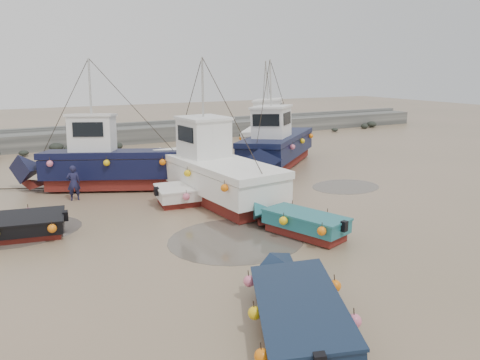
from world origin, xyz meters
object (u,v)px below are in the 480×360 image
object	(u,v)px
dinghy_2	(297,219)
cabin_boat_1	(209,169)
dinghy_1	(299,304)
dinghy_5	(202,190)
cabin_boat_0	(99,161)
dinghy_4	(2,225)
cabin_boat_3	(270,132)
cabin_boat_2	(275,145)
person	(75,200)

from	to	relation	value
dinghy_2	cabin_boat_1	xyz separation A→B (m)	(-0.71, 5.96, 0.75)
dinghy_1	cabin_boat_1	xyz separation A→B (m)	(2.79, 11.01, 0.78)
dinghy_5	cabin_boat_0	distance (m)	5.78
dinghy_1	cabin_boat_0	world-z (taller)	cabin_boat_0
dinghy_5	dinghy_4	bearing A→B (deg)	-77.14
dinghy_1	cabin_boat_3	distance (m)	23.15
dinghy_1	cabin_boat_3	bearing A→B (deg)	84.78
dinghy_5	cabin_boat_2	bearing A→B (deg)	130.87
dinghy_2	dinghy_5	distance (m)	5.47
person	cabin_boat_1	bearing A→B (deg)	161.00
cabin_boat_2	cabin_boat_3	bearing A→B (deg)	-69.87
cabin_boat_0	dinghy_4	bearing A→B (deg)	165.66
dinghy_1	dinghy_2	size ratio (longest dim) A/B	1.21
cabin_boat_0	person	distance (m)	2.54
dinghy_1	dinghy_4	bearing A→B (deg)	147.01
dinghy_2	cabin_boat_1	world-z (taller)	cabin_boat_1
cabin_boat_3	cabin_boat_0	bearing A→B (deg)	-118.45
dinghy_4	cabin_boat_0	bearing A→B (deg)	-28.35
cabin_boat_2	cabin_boat_3	world-z (taller)	same
dinghy_4	cabin_boat_3	distance (m)	20.49
dinghy_2	cabin_boat_2	xyz separation A→B (m)	(5.52, 10.15, 0.76)
dinghy_1	cabin_boat_2	distance (m)	17.69
cabin_boat_1	cabin_boat_2	world-z (taller)	same
dinghy_4	cabin_boat_1	world-z (taller)	cabin_boat_1
dinghy_4	person	distance (m)	5.10
cabin_boat_2	person	xyz separation A→B (m)	(-11.76, -1.82, -1.32)
cabin_boat_0	cabin_boat_1	size ratio (longest dim) A/B	0.85
person	cabin_boat_3	bearing A→B (deg)	-151.33
dinghy_2	cabin_boat_0	world-z (taller)	cabin_boat_0
dinghy_2	dinghy_4	distance (m)	10.23
cabin_boat_3	person	size ratio (longest dim) A/B	4.94
dinghy_1	person	distance (m)	13.67
dinghy_4	person	size ratio (longest dim) A/B	3.51
dinghy_1	dinghy_4	xyz separation A→B (m)	(-5.80, 9.33, 0.01)
cabin_boat_0	cabin_boat_1	distance (m)	5.64
dinghy_1	cabin_boat_1	world-z (taller)	cabin_boat_1
dinghy_5	dinghy_1	bearing A→B (deg)	-6.32
dinghy_4	cabin_boat_2	size ratio (longest dim) A/B	0.63
dinghy_5	person	world-z (taller)	dinghy_5
dinghy_1	cabin_boat_1	size ratio (longest dim) A/B	0.56
dinghy_5	cabin_boat_1	size ratio (longest dim) A/B	0.51
dinghy_4	dinghy_5	size ratio (longest dim) A/B	1.00
cabin_boat_3	cabin_boat_2	bearing A→B (deg)	-79.08
person	dinghy_4	bearing A→B (deg)	57.24
dinghy_2	person	size ratio (longest dim) A/B	3.17
dinghy_1	dinghy_4	world-z (taller)	same
dinghy_5	cabin_boat_0	size ratio (longest dim) A/B	0.60
dinghy_4	dinghy_1	bearing A→B (deg)	-137.52
dinghy_1	cabin_boat_0	distance (m)	15.00
cabin_boat_2	cabin_boat_3	distance (m)	5.47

